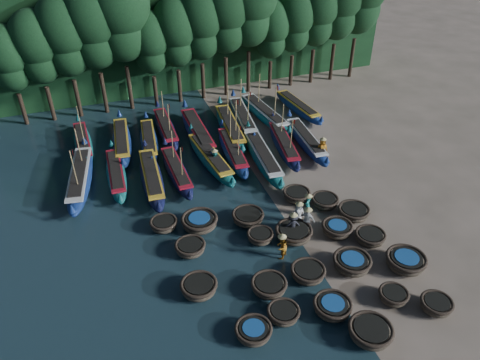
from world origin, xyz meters
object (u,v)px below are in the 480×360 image
object	(u,v)px
coracle_10	(199,287)
coracle_16	(260,236)
coracle_5	(253,331)
long_boat_6	(263,157)
fisherman_0	(299,212)
fisherman_6	(322,148)
coracle_8	(393,295)
coracle_24	(325,201)
coracle_19	(354,212)
fisherman_5	(215,159)
long_boat_12	(166,128)
coracle_11	(269,286)
coracle_20	(164,224)
long_boat_5	(233,151)
long_boat_15	(243,118)
long_boat_3	(177,171)
long_boat_0	(80,178)
long_boat_7	(284,144)
long_boat_17	(298,107)
coracle_6	(283,313)
fisherman_2	(282,246)
coracle_15	(190,247)
long_boat_4	(210,157)
fisherman_4	(307,219)
coracle_21	(200,222)
coracle_18	(337,228)
coracle_13	(352,262)
long_boat_11	(149,140)
long_boat_9	(83,142)
fisherman_1	(308,204)
long_boat_2	(152,177)
long_boat_1	(116,174)
coracle_14	(370,237)
coracle_12	(308,272)
coracle_22	(248,217)
long_boat_13	(198,132)
long_boat_8	(306,140)
coracle_9	(406,261)
coracle_23	(297,195)
long_boat_10	(122,141)
coracle_7	(332,306)

from	to	relation	value
coracle_10	coracle_16	distance (m)	5.36
coracle_5	long_boat_6	distance (m)	15.66
fisherman_0	fisherman_6	distance (m)	8.07
coracle_8	coracle_24	size ratio (longest dim) A/B	0.77
coracle_19	fisherman_5	distance (m)	10.91
coracle_16	long_boat_12	distance (m)	15.38
coracle_11	coracle_20	bearing A→B (deg)	121.65
long_boat_5	long_boat_15	bearing A→B (deg)	67.44
long_boat_12	long_boat_5	bearing A→B (deg)	-51.77
long_boat_3	long_boat_5	distance (m)	4.89
coracle_8	long_boat_0	size ratio (longest dim) A/B	0.18
long_boat_7	long_boat_17	world-z (taller)	long_boat_7
long_boat_5	coracle_6	bearing A→B (deg)	-94.23
coracle_6	coracle_24	world-z (taller)	coracle_24
fisherman_6	long_boat_15	bearing A→B (deg)	126.28
long_boat_0	fisherman_2	size ratio (longest dim) A/B	4.82
coracle_19	fisherman_6	world-z (taller)	fisherman_6
coracle_15	coracle_24	size ratio (longest dim) A/B	1.06
long_boat_4	fisherman_4	size ratio (longest dim) A/B	4.57
coracle_6	coracle_20	xyz separation A→B (m)	(-4.26, 8.85, 0.02)
coracle_21	fisherman_6	size ratio (longest dim) A/B	1.17
coracle_18	coracle_5	bearing A→B (deg)	-144.84
coracle_13	long_boat_11	size ratio (longest dim) A/B	0.31
coracle_24	long_boat_7	world-z (taller)	long_boat_7
long_boat_9	fisherman_2	size ratio (longest dim) A/B	4.05
long_boat_15	coracle_13	bearing A→B (deg)	-83.29
coracle_6	coracle_20	world-z (taller)	coracle_20
coracle_18	long_boat_3	size ratio (longest dim) A/B	0.31
fisherman_1	long_boat_3	bearing A→B (deg)	-84.84
long_boat_2	fisherman_4	size ratio (longest dim) A/B	4.48
long_boat_2	long_boat_1	bearing A→B (deg)	152.58
coracle_14	long_boat_7	xyz separation A→B (m)	(-0.57, 11.61, 0.18)
coracle_14	long_boat_2	size ratio (longest dim) A/B	0.23
coracle_12	coracle_22	size ratio (longest dim) A/B	0.93
long_boat_7	long_boat_13	size ratio (longest dim) A/B	0.88
coracle_18	long_boat_17	xyz separation A→B (m)	(4.93, 16.11, 0.11)
coracle_6	coracle_20	distance (m)	9.82
long_boat_8	long_boat_7	bearing A→B (deg)	-177.03
long_boat_4	long_boat_7	distance (m)	6.10
coracle_21	coracle_15	bearing A→B (deg)	-119.29
coracle_21	long_boat_8	world-z (taller)	long_boat_8
coracle_19	long_boat_13	bearing A→B (deg)	116.87
coracle_10	fisherman_5	xyz separation A→B (m)	(4.36, 11.41, 0.39)
long_boat_15	coracle_9	bearing A→B (deg)	-74.68
long_boat_12	coracle_23	bearing A→B (deg)	-61.07
coracle_12	coracle_15	bearing A→B (deg)	143.90
coracle_9	fisherman_2	bearing A→B (deg)	154.13
long_boat_10	coracle_16	bearing A→B (deg)	-60.30
fisherman_4	long_boat_5	bearing A→B (deg)	-32.42
long_boat_0	coracle_7	bearing A→B (deg)	-45.45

